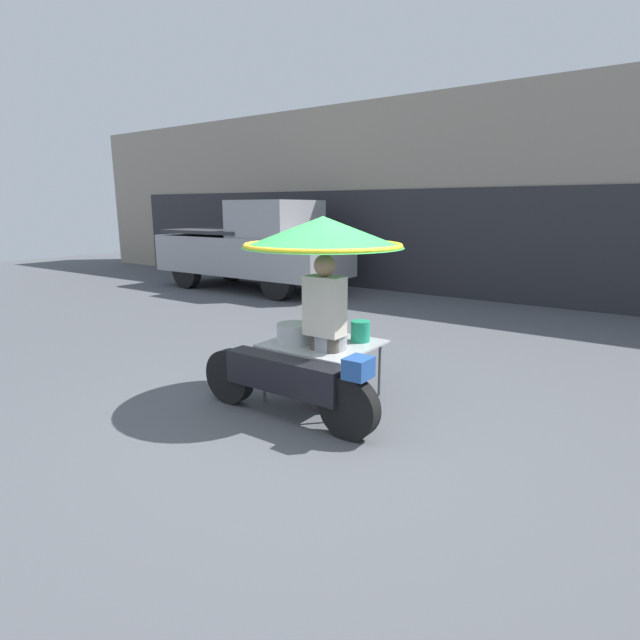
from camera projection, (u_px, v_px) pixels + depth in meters
name	position (u px, v px, depth m)	size (l,w,h in m)	color
ground_plane	(309.00, 419.00, 4.78)	(36.00, 36.00, 0.00)	#4C4F54
shopfront_building	(533.00, 197.00, 10.89)	(28.00, 2.06, 4.45)	gray
vendor_motorcycle_cart	(318.00, 268.00, 4.92)	(2.01, 1.61, 1.90)	black
vendor_person	(325.00, 325.00, 4.83)	(0.38, 0.22, 1.55)	#4C473D
pickup_truck	(255.00, 248.00, 12.09)	(4.94, 1.85, 2.15)	black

